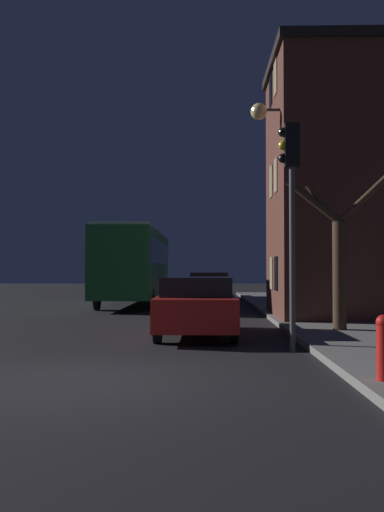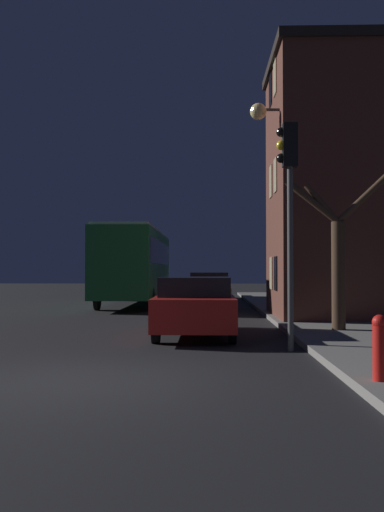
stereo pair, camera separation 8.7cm
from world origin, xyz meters
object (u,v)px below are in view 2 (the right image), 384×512
at_px(car_near_lane, 195,305).
at_px(car_mid_lane, 209,290).
at_px(traffic_light, 289,188).
at_px(fire_hydrant, 380,346).
at_px(bare_tree, 337,255).
at_px(car_far_lane, 210,286).
at_px(bus, 136,261).
at_px(streetlamp, 273,160).

height_order(car_near_lane, car_mid_lane, car_mid_lane).
relative_size(traffic_light, fire_hydrant, 5.17).
distance_m(traffic_light, bare_tree, 3.55).
bearing_deg(traffic_light, bare_tree, 60.49).
distance_m(bare_tree, car_mid_lane, 10.19).
bearing_deg(car_near_lane, car_far_lane, 88.54).
distance_m(car_mid_lane, fire_hydrant, 16.43).
xyz_separation_m(bare_tree, bus, (-6.70, 12.27, 0.06)).
relative_size(bus, car_near_lane, 2.40).
bearing_deg(car_far_lane, car_mid_lane, -90.62).
xyz_separation_m(bus, fire_hydrant, (5.77, -18.95, -1.47)).
height_order(bare_tree, car_near_lane, bare_tree).
bearing_deg(fire_hydrant, bus, 106.92).
bearing_deg(traffic_light, car_near_lane, 127.32).
xyz_separation_m(bus, car_far_lane, (3.56, 5.51, -1.35)).
relative_size(bare_tree, bus, 0.36).
distance_m(streetlamp, car_mid_lane, 8.21).
bearing_deg(car_far_lane, traffic_light, -85.81).
bearing_deg(bare_tree, fire_hydrant, -97.92).
distance_m(car_mid_lane, car_far_lane, 8.19).
xyz_separation_m(traffic_light, bare_tree, (1.62, 2.87, -1.31)).
height_order(streetlamp, car_mid_lane, streetlamp).
relative_size(traffic_light, bare_tree, 1.17).
xyz_separation_m(car_near_lane, fire_hydrant, (2.67, -6.41, -0.15)).
height_order(bare_tree, bus, bare_tree).
height_order(car_far_lane, fire_hydrant, car_far_lane).
xyz_separation_m(car_near_lane, car_far_lane, (0.46, 18.06, -0.04)).
bearing_deg(car_near_lane, traffic_light, -52.68).
bearing_deg(car_near_lane, bare_tree, 4.43).
height_order(traffic_light, car_mid_lane, traffic_light).
bearing_deg(car_mid_lane, traffic_light, -82.67).
relative_size(streetlamp, car_mid_lane, 1.60).
relative_size(car_far_lane, fire_hydrant, 4.27).
relative_size(bare_tree, fire_hydrant, 4.40).
height_order(bus, fire_hydrant, bus).
distance_m(traffic_light, car_near_lane, 4.15).
xyz_separation_m(streetlamp, fire_hydrant, (0.36, -9.51, -4.41)).
relative_size(car_mid_lane, car_far_lane, 1.07).
bearing_deg(streetlamp, bare_tree, -65.50).
height_order(traffic_light, car_near_lane, traffic_light).
xyz_separation_m(streetlamp, traffic_light, (-0.33, -5.69, -1.69)).
relative_size(car_near_lane, fire_hydrant, 5.11).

